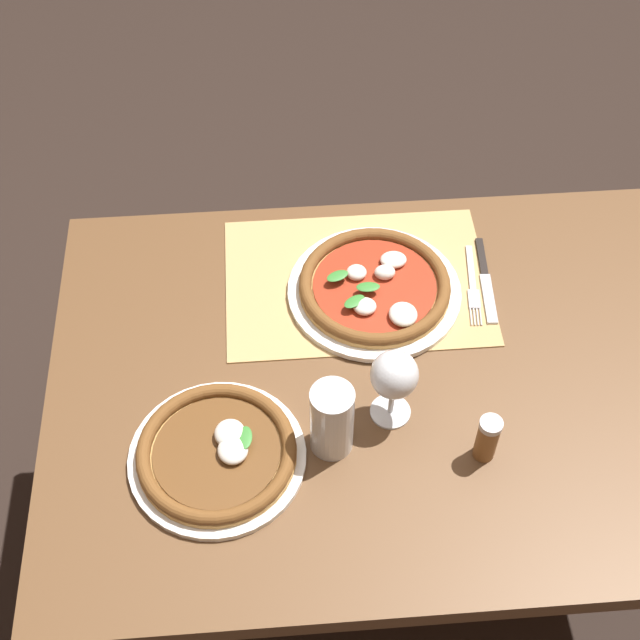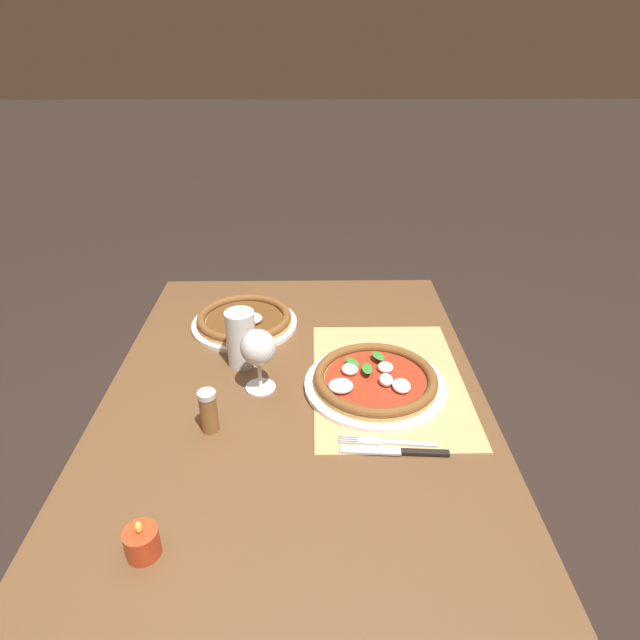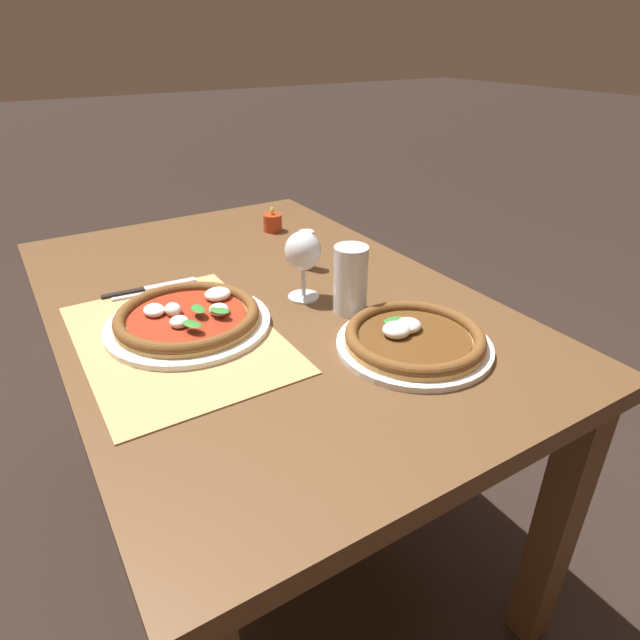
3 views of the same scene
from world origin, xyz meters
name	(u,v)px [view 2 (image 2 of 3)]	position (x,y,z in m)	size (l,w,h in m)	color
ground_plane	(300,606)	(0.00, 0.00, 0.00)	(24.00, 24.00, 0.00)	black
dining_table	(295,440)	(0.00, 0.00, 0.63)	(1.31, 0.87, 0.74)	brown
paper_placemat	(388,380)	(0.09, -0.22, 0.74)	(0.50, 0.35, 0.00)	tan
pizza_near	(375,380)	(0.06, -0.19, 0.76)	(0.33, 0.33, 0.05)	white
pizza_far	(245,320)	(0.36, 0.15, 0.76)	(0.29, 0.29, 0.05)	white
wine_glass	(258,350)	(0.06, 0.08, 0.85)	(0.08, 0.08, 0.16)	silver
pint_glass	(241,339)	(0.17, 0.13, 0.81)	(0.07, 0.07, 0.15)	silver
fork	(387,442)	(-0.13, -0.19, 0.75)	(0.04, 0.20, 0.00)	#B7B7BC
knife	(394,451)	(-0.16, -0.20, 0.75)	(0.03, 0.22, 0.01)	black
votive_candle	(142,543)	(-0.38, 0.23, 0.76)	(0.06, 0.06, 0.07)	#B23819
pepper_shaker	(209,411)	(-0.08, 0.17, 0.79)	(0.04, 0.04, 0.10)	brown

